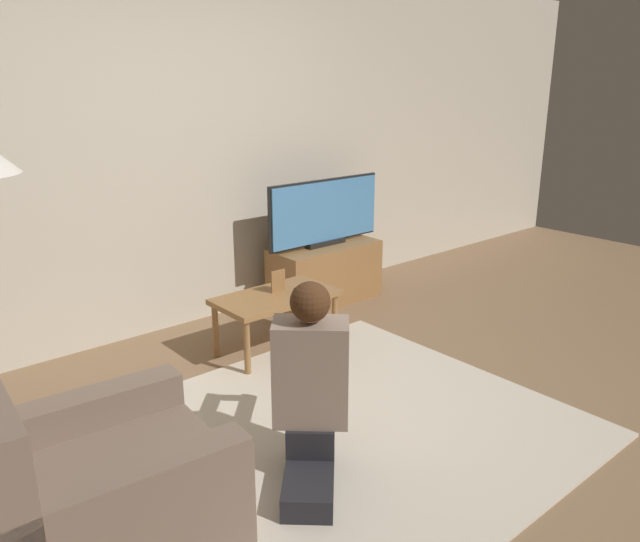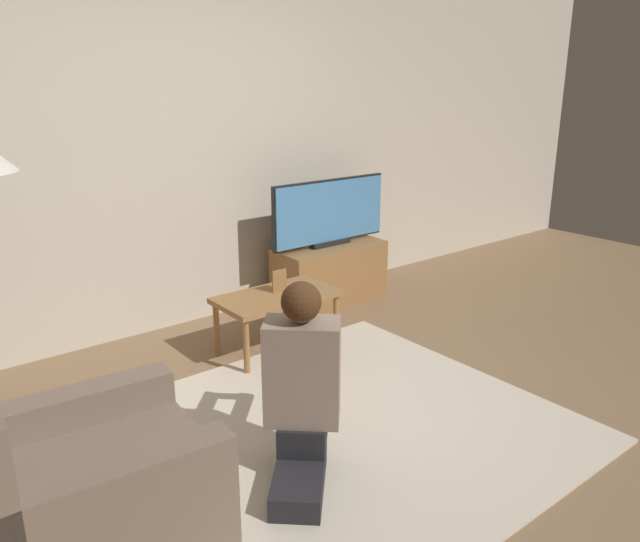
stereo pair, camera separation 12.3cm
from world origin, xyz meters
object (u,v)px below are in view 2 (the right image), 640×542
object	(u,v)px
tv	(330,212)
coffee_table	(277,301)
person_kneeling	(302,384)
armchair	(83,498)

from	to	relation	value
tv	coffee_table	world-z (taller)	tv
coffee_table	person_kneeling	world-z (taller)	person_kneeling
coffee_table	armchair	distance (m)	2.03
armchair	person_kneeling	distance (m)	1.00
tv	coffee_table	bearing A→B (deg)	-149.36
tv	person_kneeling	world-z (taller)	tv
armchair	person_kneeling	bearing A→B (deg)	-89.36
tv	armchair	size ratio (longest dim) A/B	1.19
coffee_table	person_kneeling	bearing A→B (deg)	-120.26
coffee_table	tv	bearing A→B (deg)	30.64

